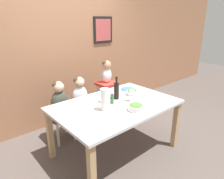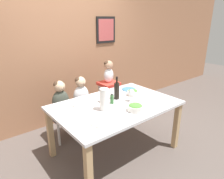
{
  "view_description": "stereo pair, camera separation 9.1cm",
  "coord_description": "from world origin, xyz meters",
  "px_view_note": "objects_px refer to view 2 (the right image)",
  "views": [
    {
      "loc": [
        -1.63,
        -1.8,
        1.8
      ],
      "look_at": [
        0.0,
        0.08,
        0.92
      ],
      "focal_mm": 32.0,
      "sensor_mm": 36.0,
      "label": 1
    },
    {
      "loc": [
        -1.56,
        -1.86,
        1.8
      ],
      "look_at": [
        0.0,
        0.08,
        0.92
      ],
      "focal_mm": 32.0,
      "sensor_mm": 36.0,
      "label": 2
    }
  ],
  "objects_px": {
    "person_child_left": "(60,97)",
    "salad_bowl_small": "(133,92)",
    "person_baby_right": "(109,70)",
    "salad_bowl_large": "(135,107)",
    "wine_glass_far": "(103,93)",
    "dinner_plate_back_left": "(79,104)",
    "person_child_center": "(81,92)",
    "paper_towel_roll": "(104,100)",
    "dinner_plate_back_right": "(129,89)",
    "wine_glass_near": "(132,93)",
    "chair_right_highchair": "(109,92)",
    "chair_far_center": "(82,111)",
    "chair_far_left": "(62,117)",
    "wine_bottle": "(117,90)",
    "dinner_plate_front_left": "(100,123)"
  },
  "relations": [
    {
      "from": "chair_far_center",
      "to": "wine_glass_near",
      "type": "distance_m",
      "value": 1.02
    },
    {
      "from": "person_baby_right",
      "to": "wine_bottle",
      "type": "xyz_separation_m",
      "value": [
        -0.36,
        -0.64,
        -0.11
      ]
    },
    {
      "from": "chair_right_highchair",
      "to": "salad_bowl_large",
      "type": "distance_m",
      "value": 1.19
    },
    {
      "from": "chair_right_highchair",
      "to": "chair_far_left",
      "type": "bearing_deg",
      "value": 180.0
    },
    {
      "from": "person_child_left",
      "to": "dinner_plate_front_left",
      "type": "height_order",
      "value": "person_child_left"
    },
    {
      "from": "person_child_left",
      "to": "salad_bowl_small",
      "type": "height_order",
      "value": "person_child_left"
    },
    {
      "from": "dinner_plate_front_left",
      "to": "dinner_plate_back_left",
      "type": "bearing_deg",
      "value": 82.43
    },
    {
      "from": "chair_right_highchair",
      "to": "person_child_left",
      "type": "distance_m",
      "value": 0.92
    },
    {
      "from": "paper_towel_roll",
      "to": "wine_glass_far",
      "type": "relative_size",
      "value": 1.6
    },
    {
      "from": "person_baby_right",
      "to": "dinner_plate_back_right",
      "type": "bearing_deg",
      "value": -85.22
    },
    {
      "from": "chair_right_highchair",
      "to": "dinner_plate_back_right",
      "type": "distance_m",
      "value": 0.5
    },
    {
      "from": "person_baby_right",
      "to": "salad_bowl_large",
      "type": "bearing_deg",
      "value": -111.8
    },
    {
      "from": "person_child_center",
      "to": "wine_glass_far",
      "type": "bearing_deg",
      "value": -91.57
    },
    {
      "from": "paper_towel_roll",
      "to": "dinner_plate_front_left",
      "type": "height_order",
      "value": "paper_towel_roll"
    },
    {
      "from": "chair_far_center",
      "to": "salad_bowl_small",
      "type": "height_order",
      "value": "salad_bowl_small"
    },
    {
      "from": "chair_far_center",
      "to": "salad_bowl_small",
      "type": "relative_size",
      "value": 2.83
    },
    {
      "from": "chair_right_highchair",
      "to": "wine_glass_near",
      "type": "height_order",
      "value": "wine_glass_near"
    },
    {
      "from": "salad_bowl_small",
      "to": "chair_right_highchair",
      "type": "bearing_deg",
      "value": 82.59
    },
    {
      "from": "chair_far_left",
      "to": "salad_bowl_small",
      "type": "bearing_deg",
      "value": -39.94
    },
    {
      "from": "salad_bowl_small",
      "to": "person_baby_right",
      "type": "bearing_deg",
      "value": 82.61
    },
    {
      "from": "dinner_plate_front_left",
      "to": "dinner_plate_back_left",
      "type": "xyz_separation_m",
      "value": [
        0.08,
        0.59,
        0.0
      ]
    },
    {
      "from": "wine_glass_near",
      "to": "salad_bowl_small",
      "type": "height_order",
      "value": "wine_glass_near"
    },
    {
      "from": "wine_glass_far",
      "to": "dinner_plate_back_left",
      "type": "distance_m",
      "value": 0.35
    },
    {
      "from": "paper_towel_roll",
      "to": "wine_glass_far",
      "type": "distance_m",
      "value": 0.25
    },
    {
      "from": "wine_glass_near",
      "to": "dinner_plate_back_left",
      "type": "xyz_separation_m",
      "value": [
        -0.61,
        0.36,
        -0.12
      ]
    },
    {
      "from": "wine_glass_near",
      "to": "dinner_plate_back_right",
      "type": "relative_size",
      "value": 0.81
    },
    {
      "from": "person_child_left",
      "to": "dinner_plate_front_left",
      "type": "relative_size",
      "value": 2.36
    },
    {
      "from": "wine_glass_far",
      "to": "dinner_plate_back_left",
      "type": "height_order",
      "value": "wine_glass_far"
    },
    {
      "from": "person_child_left",
      "to": "wine_glass_far",
      "type": "relative_size",
      "value": 2.93
    },
    {
      "from": "wine_glass_near",
      "to": "salad_bowl_large",
      "type": "xyz_separation_m",
      "value": [
        -0.17,
        -0.24,
        -0.08
      ]
    },
    {
      "from": "paper_towel_roll",
      "to": "person_baby_right",
      "type": "bearing_deg",
      "value": 49.3
    },
    {
      "from": "person_child_center",
      "to": "dinner_plate_back_left",
      "type": "relative_size",
      "value": 2.36
    },
    {
      "from": "chair_far_center",
      "to": "dinner_plate_back_right",
      "type": "distance_m",
      "value": 0.85
    },
    {
      "from": "chair_right_highchair",
      "to": "person_child_left",
      "type": "xyz_separation_m",
      "value": [
        -0.91,
        0.0,
        0.14
      ]
    },
    {
      "from": "salad_bowl_small",
      "to": "dinner_plate_front_left",
      "type": "distance_m",
      "value": 0.94
    },
    {
      "from": "chair_far_left",
      "to": "dinner_plate_back_left",
      "type": "height_order",
      "value": "dinner_plate_back_left"
    },
    {
      "from": "chair_right_highchair",
      "to": "salad_bowl_large",
      "type": "height_order",
      "value": "salad_bowl_large"
    },
    {
      "from": "person_baby_right",
      "to": "dinner_plate_front_left",
      "type": "xyz_separation_m",
      "value": [
        -0.95,
        -1.07,
        -0.23
      ]
    },
    {
      "from": "chair_far_center",
      "to": "wine_glass_far",
      "type": "height_order",
      "value": "wine_glass_far"
    },
    {
      "from": "chair_far_center",
      "to": "salad_bowl_small",
      "type": "bearing_deg",
      "value": -55.64
    },
    {
      "from": "paper_towel_roll",
      "to": "dinner_plate_back_right",
      "type": "distance_m",
      "value": 0.84
    },
    {
      "from": "person_child_center",
      "to": "wine_glass_near",
      "type": "xyz_separation_m",
      "value": [
        0.3,
        -0.84,
        0.16
      ]
    },
    {
      "from": "dinner_plate_front_left",
      "to": "wine_glass_near",
      "type": "bearing_deg",
      "value": 18.34
    },
    {
      "from": "dinner_plate_back_left",
      "to": "dinner_plate_back_right",
      "type": "height_order",
      "value": "same"
    },
    {
      "from": "person_child_center",
      "to": "paper_towel_roll",
      "type": "height_order",
      "value": "paper_towel_roll"
    },
    {
      "from": "wine_bottle",
      "to": "dinner_plate_back_right",
      "type": "distance_m",
      "value": 0.45
    },
    {
      "from": "wine_bottle",
      "to": "dinner_plate_back_right",
      "type": "bearing_deg",
      "value": 23.65
    },
    {
      "from": "chair_far_left",
      "to": "dinner_plate_back_left",
      "type": "bearing_deg",
      "value": -84.79
    },
    {
      "from": "wine_bottle",
      "to": "wine_glass_far",
      "type": "distance_m",
      "value": 0.22
    },
    {
      "from": "chair_right_highchair",
      "to": "wine_bottle",
      "type": "distance_m",
      "value": 0.79
    }
  ]
}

